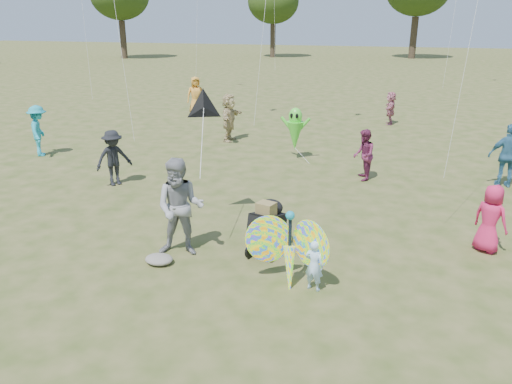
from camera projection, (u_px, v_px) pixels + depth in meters
The scene contains 16 objects.
ground at pixel (242, 274), 9.28m from camera, with size 160.00×160.00×0.00m, color #51592B.
child_girl at pixel (314, 265), 8.61m from camera, with size 0.34×0.22×0.93m, color #B4DBFF.
adult_man at pixel (180, 208), 9.76m from camera, with size 0.97×0.75×1.99m, color gray.
grey_bag at pixel (159, 259), 9.66m from camera, with size 0.55×0.45×0.18m, color gray.
crowd_a at pixel (490, 219), 9.99m from camera, with size 0.69×0.45×1.41m, color #D02153.
crowd_b at pixel (114, 158), 13.99m from camera, with size 1.02×0.59×1.58m, color black.
crowd_c at pixel (508, 156), 13.81m from camera, with size 1.05×0.44×1.79m, color teal.
crowd_d at pixel (229, 118), 19.04m from camera, with size 1.68×0.53×1.81m, color tan.
crowd_e at pixel (364, 155), 14.45m from camera, with size 0.73×0.57×1.50m, color #6C2448.
crowd_g at pixel (196, 96), 24.37m from camera, with size 0.89×0.58×1.82m, color gold.
crowd_i at pixel (39, 131), 16.99m from camera, with size 1.12×0.64×1.73m, color teal.
crowd_j at pixel (390, 108), 22.07m from camera, with size 1.34×0.43×1.44m, color #B6687A.
jogging_stroller at pixel (267, 223), 10.00m from camera, with size 0.68×1.12×1.09m.
butterfly_kite at pixel (290, 250), 8.73m from camera, with size 1.74×0.75×1.58m.
delta_kite_rig at pixel (204, 108), 10.80m from camera, with size 1.03×1.94×1.48m.
alien_kite at pixel (295, 131), 16.50m from camera, with size 1.12×0.69×1.74m.
Camera 1 is at (2.73, -7.79, 4.51)m, focal length 35.00 mm.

